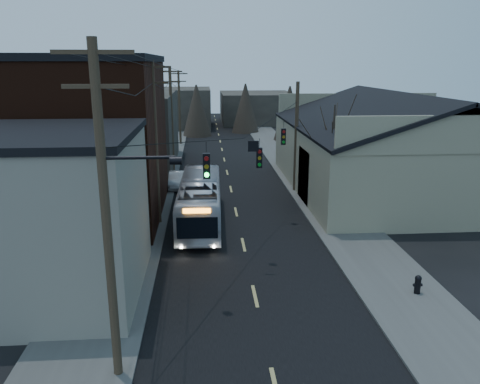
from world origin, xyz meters
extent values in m
cube|color=black|center=(0.00, 30.00, 0.01)|extent=(9.00, 110.00, 0.02)
cube|color=#474744|center=(-6.50, 30.00, 0.06)|extent=(4.00, 110.00, 0.12)
cube|color=#474744|center=(6.50, 30.00, 0.06)|extent=(4.00, 110.00, 0.12)
cube|color=gray|center=(-9.00, 9.00, 3.50)|extent=(8.00, 8.00, 7.00)
cube|color=black|center=(-10.00, 20.00, 5.00)|extent=(10.00, 12.00, 10.00)
cube|color=#2D2824|center=(-9.50, 36.00, 3.50)|extent=(9.00, 14.00, 7.00)
cube|color=gray|center=(13.00, 25.00, 2.50)|extent=(16.00, 20.00, 5.00)
cube|color=black|center=(9.00, 25.00, 6.30)|extent=(8.16, 20.60, 2.86)
cube|color=black|center=(17.00, 25.00, 6.30)|extent=(8.16, 20.60, 2.86)
cube|color=#2D2824|center=(-6.00, 65.00, 3.00)|extent=(10.00, 12.00, 6.00)
cube|color=#2D2824|center=(7.00, 70.00, 2.50)|extent=(12.00, 14.00, 5.00)
cone|color=black|center=(6.50, 20.00, 3.60)|extent=(0.40, 0.40, 7.20)
cylinder|color=#382B1E|center=(-5.00, 3.00, 5.25)|extent=(0.28, 0.28, 10.50)
cube|color=#382B1E|center=(-5.00, 3.00, 10.10)|extent=(2.20, 0.12, 0.12)
cylinder|color=#382B1E|center=(-5.00, 18.00, 5.00)|extent=(0.28, 0.28, 10.00)
cube|color=#382B1E|center=(-5.00, 18.00, 9.60)|extent=(2.20, 0.12, 0.12)
cylinder|color=#382B1E|center=(-5.00, 33.00, 4.75)|extent=(0.28, 0.28, 9.50)
cube|color=#382B1E|center=(-5.00, 33.00, 9.10)|extent=(2.20, 0.12, 0.12)
cylinder|color=#382B1E|center=(-5.00, 48.00, 4.50)|extent=(0.28, 0.28, 9.00)
cube|color=#382B1E|center=(-5.00, 48.00, 8.60)|extent=(2.20, 0.12, 0.12)
cylinder|color=#382B1E|center=(5.00, 25.00, 4.25)|extent=(0.28, 0.28, 8.50)
cube|color=black|center=(-2.00, 7.50, 5.95)|extent=(0.28, 0.20, 1.00)
cube|color=black|center=(0.60, 12.00, 5.35)|extent=(0.28, 0.20, 1.00)
cube|color=black|center=(2.80, 18.00, 5.45)|extent=(0.28, 0.20, 1.00)
imported|color=#B7BAC4|center=(-2.40, 17.98, 1.48)|extent=(2.75, 10.68, 2.96)
imported|color=#969A9D|center=(-4.30, 26.87, 0.64)|extent=(1.39, 3.89, 1.28)
cylinder|color=black|center=(7.06, 7.53, 0.45)|extent=(0.27, 0.27, 0.66)
sphere|color=black|center=(7.06, 7.53, 0.82)|extent=(0.29, 0.29, 0.29)
cylinder|color=black|center=(7.06, 7.53, 0.51)|extent=(0.39, 0.14, 0.13)
camera|label=1|loc=(-2.07, -10.32, 9.81)|focal=35.00mm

